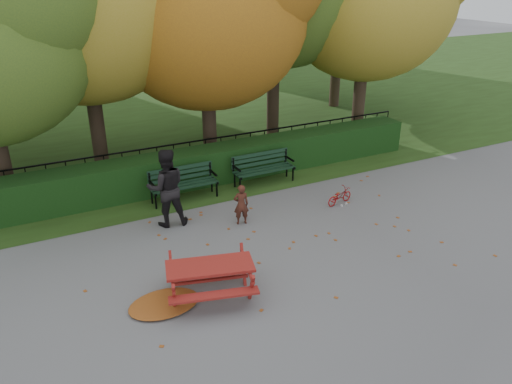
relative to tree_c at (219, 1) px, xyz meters
name	(u,v)px	position (x,y,z in m)	size (l,w,h in m)	color
ground	(296,251)	(-0.83, -5.96, -4.82)	(90.00, 90.00, 0.00)	slate
grass_strip	(135,106)	(-0.83, 8.04, -4.82)	(90.00, 90.00, 0.00)	#1E3310
hedge	(216,164)	(-0.83, -1.46, -4.32)	(13.00, 0.90, 1.00)	black
iron_fence	(206,154)	(-0.83, -0.66, -4.29)	(14.00, 0.04, 1.02)	black
tree_c	(219,1)	(0.00, 0.00, 0.00)	(6.30, 6.00, 8.00)	#2E221A
bench_left	(183,181)	(-2.13, -2.26, -4.30)	(1.80, 0.57, 0.88)	black
bench_right	(263,166)	(0.27, -2.26, -4.30)	(1.80, 0.57, 0.88)	black
picnic_table	(210,272)	(-3.13, -6.64, -4.29)	(1.90, 1.68, 0.79)	maroon
leaf_pile	(164,304)	(-4.02, -6.53, -4.78)	(1.33, 0.92, 0.09)	brown
leaf_scatter	(289,244)	(-0.83, -5.66, -4.82)	(9.00, 5.70, 0.01)	brown
child	(241,204)	(-1.36, -4.25, -4.31)	(0.37, 0.24, 1.02)	#421E15
adult	(166,188)	(-2.94, -3.47, -3.86)	(0.93, 0.73, 1.92)	black
bicycle	(340,196)	(1.42, -4.42, -4.60)	(0.29, 0.84, 0.44)	maroon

